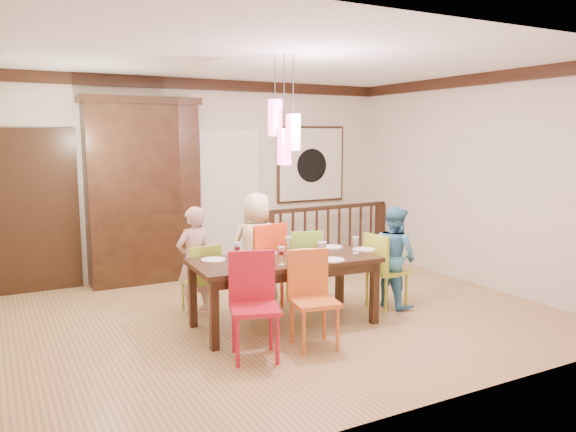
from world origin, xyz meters
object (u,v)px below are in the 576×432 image
chair_end_right (387,265)px  person_end_right (394,256)px  china_hutch (143,191)px  dining_table (284,266)px  person_far_mid (257,249)px  chair_far_left (200,274)px  person_far_left (194,260)px  balustrade (328,234)px

chair_end_right → person_end_right: 0.15m
china_hutch → person_end_right: china_hutch is taller
person_end_right → chair_end_right: bearing=87.8°
dining_table → person_end_right: 1.52m
person_end_right → person_far_mid: bearing=52.4°
chair_far_left → person_far_mid: person_far_mid is taller
chair_far_left → person_end_right: (2.20, -0.80, 0.14)m
china_hutch → person_end_right: 3.60m
person_end_right → china_hutch: bearing=35.6°
dining_table → person_far_mid: 0.87m
person_far_left → balustrade: bearing=-169.0°
person_far_left → person_end_right: person_far_left is taller
dining_table → person_far_mid: bearing=87.7°
person_far_mid → person_end_right: size_ratio=1.13×
china_hutch → person_far_mid: china_hutch is taller
chair_far_left → person_far_left: 0.19m
dining_table → person_end_right: person_end_right is taller
china_hutch → person_far_left: china_hutch is taller
balustrade → person_far_mid: bearing=-147.3°
chair_end_right → person_far_mid: person_far_mid is taller
chair_far_left → chair_end_right: 2.24m
balustrade → person_far_mid: (-1.92, -1.41, 0.19)m
dining_table → person_far_left: (-0.72, 0.90, -0.03)m
person_end_right → dining_table: bearing=83.5°
china_hutch → chair_far_left: bearing=-84.6°
chair_far_left → person_end_right: 2.34m
chair_end_right → balustrade: (0.60, 2.28, -0.02)m
dining_table → chair_far_left: chair_far_left is taller
person_far_mid → chair_end_right: bearing=161.6°
chair_end_right → person_far_left: size_ratio=0.72×
china_hutch → person_far_mid: (0.93, -1.75, -0.61)m
chair_end_right → person_far_left: 2.31m
person_far_left → person_far_mid: (0.80, -0.04, 0.07)m
dining_table → person_end_right: bearing=3.0°
chair_far_left → balustrade: 3.06m
dining_table → person_far_left: 1.15m
balustrade → person_end_right: 2.33m
chair_end_right → balustrade: bearing=-19.7°
person_far_left → person_end_right: size_ratio=1.02×
person_far_mid → chair_far_left: bearing=20.2°
china_hutch → person_far_left: 1.85m
dining_table → chair_end_right: bearing=2.6°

